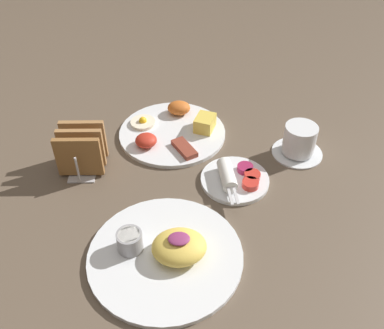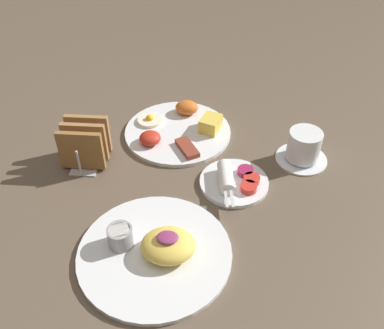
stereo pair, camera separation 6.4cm
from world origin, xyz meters
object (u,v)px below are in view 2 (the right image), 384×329
(plate_condiments, at_px, (234,182))
(coffee_cup, at_px, (304,148))
(plate_foreground, at_px, (156,250))
(toast_rack, at_px, (85,144))
(plate_breakfast, at_px, (179,129))

(plate_condiments, distance_m, coffee_cup, 0.19)
(plate_foreground, height_order, toast_rack, toast_rack)
(plate_condiments, relative_size, coffee_cup, 1.42)
(plate_foreground, distance_m, coffee_cup, 0.43)
(plate_foreground, relative_size, coffee_cup, 2.40)
(toast_rack, bearing_deg, plate_foreground, -53.00)
(plate_condiments, xyz_separation_m, coffee_cup, (0.16, 0.10, 0.02))
(coffee_cup, bearing_deg, plate_condiments, -147.44)
(plate_breakfast, relative_size, plate_foreground, 0.93)
(plate_foreground, height_order, coffee_cup, coffee_cup)
(plate_breakfast, height_order, toast_rack, toast_rack)
(toast_rack, bearing_deg, plate_breakfast, 31.34)
(plate_breakfast, bearing_deg, coffee_cup, -15.73)
(toast_rack, bearing_deg, plate_condiments, -10.30)
(toast_rack, relative_size, coffee_cup, 0.97)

